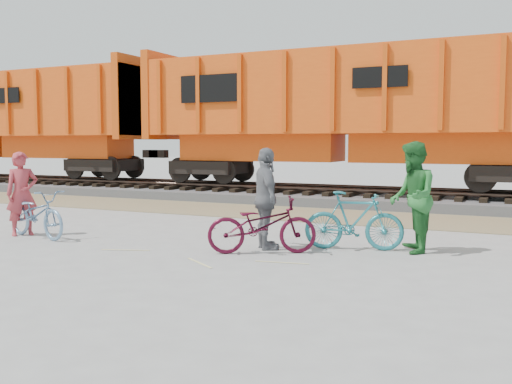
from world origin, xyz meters
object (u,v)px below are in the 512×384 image
bicycle_teal (354,221)px  person_man (412,197)px  bicycle_blue (37,214)px  person_solo (22,194)px  person_woman (266,199)px  bicycle_maroon (262,225)px  hopper_car_left (12,119)px  hopper_car_center (347,110)px

bicycle_teal → person_man: (1.00, 0.20, 0.45)m
bicycle_blue → person_solo: 0.64m
person_woman → bicycle_blue: bearing=61.4°
bicycle_maroon → person_solo: size_ratio=1.09×
hopper_car_left → hopper_car_center: same height
hopper_car_center → person_woman: (0.98, -8.61, -2.07)m
bicycle_maroon → person_woman: 0.59m
person_solo → bicycle_teal: bearing=-46.6°
bicycle_maroon → person_woman: person_woman is taller
hopper_car_center → bicycle_teal: (2.46, -7.99, -2.47)m
hopper_car_left → hopper_car_center: (15.00, 0.00, 0.00)m
bicycle_teal → person_solo: size_ratio=1.01×
bicycle_blue → person_woman: size_ratio=1.01×
hopper_car_left → bicycle_blue: (11.17, -9.45, -2.51)m
bicycle_maroon → bicycle_teal: bearing=-82.0°
bicycle_blue → person_solo: person_solo is taller
hopper_car_left → bicycle_maroon: bearing=-29.3°
hopper_car_left → bicycle_maroon: 18.61m
bicycle_blue → bicycle_maroon: bearing=-71.9°
bicycle_teal → person_solo: 6.93m
bicycle_maroon → person_solo: person_solo is taller
person_man → bicycle_teal: bearing=-95.9°
person_woman → person_man: bearing=-110.1°
hopper_car_left → person_man: 20.14m
person_solo → person_man: 7.94m
bicycle_teal → person_woman: 1.65m
bicycle_teal → bicycle_maroon: 1.71m
hopper_car_left → bicycle_teal: hopper_car_left is taller
bicycle_maroon → person_woman: (-0.10, 0.40, 0.43)m
hopper_car_center → person_woman: hopper_car_center is taller
person_woman → bicycle_teal: bearing=-105.7°
hopper_car_center → person_woman: 8.91m
hopper_car_left → person_woman: bearing=-28.3°
bicycle_blue → bicycle_maroon: size_ratio=0.98×
bicycle_maroon → person_man: bearing=-91.4°
bicycle_teal → person_woman: person_woman is taller
person_solo → person_woman: person_woman is taller
hopper_car_center → person_solo: 10.51m
hopper_car_center → bicycle_maroon: bearing=-83.1°
bicycle_blue → bicycle_maroon: (4.91, 0.43, 0.01)m
bicycle_blue → person_solo: bearing=91.8°
hopper_car_left → person_solo: hopper_car_left is taller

